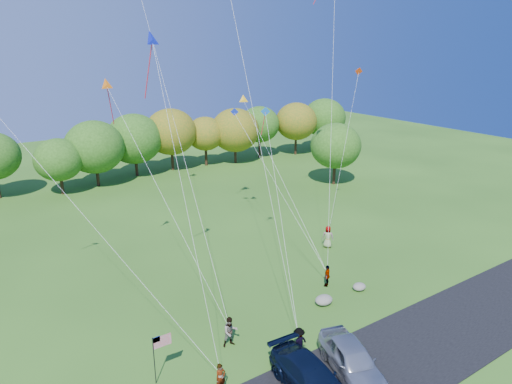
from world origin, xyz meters
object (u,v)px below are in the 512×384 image
flyer_d (327,276)px  flyer_e (328,237)px  minivan_silver (352,359)px  flyer_b (230,332)px  minivan_navy (311,378)px  flyer_a (221,378)px  flyer_c (299,342)px

flyer_d → flyer_e: bearing=-170.0°
minivan_silver → flyer_e: (9.47, 12.30, 0.03)m
flyer_b → flyer_e: flyer_e is taller
minivan_navy → flyer_a: (-3.62, 2.53, -0.07)m
flyer_c → flyer_a: bearing=-3.0°
flyer_c → minivan_silver: bearing=112.7°
flyer_c → flyer_e: (10.77, 9.60, 0.10)m
minivan_silver → flyer_a: (-6.17, 2.70, -0.15)m
minivan_navy → flyer_e: size_ratio=2.82×
minivan_silver → flyer_c: 3.00m
flyer_a → flyer_e: (15.64, 9.60, 0.18)m
minivan_navy → minivan_silver: (2.55, -0.17, 0.08)m
flyer_d → flyer_e: size_ratio=0.84×
minivan_silver → flyer_d: (5.10, 7.51, -0.12)m
minivan_silver → flyer_e: size_ratio=2.65×
flyer_e → minivan_navy: bearing=93.7°
flyer_a → flyer_b: bearing=46.5°
flyer_e → flyer_d: bearing=96.1°
flyer_d → flyer_e: (4.37, 4.79, 0.15)m
flyer_a → flyer_b: flyer_b is taller
minivan_silver → flyer_c: (-1.30, 2.70, -0.07)m
flyer_c → flyer_d: (6.40, 4.81, -0.05)m
minivan_navy → flyer_c: bearing=66.9°
minivan_navy → flyer_d: (7.65, 7.34, -0.04)m
minivan_navy → flyer_b: 5.50m
minivan_silver → flyer_a: size_ratio=3.27×
minivan_navy → flyer_b: bearing=108.2°
flyer_c → flyer_d: bearing=-146.0°
flyer_b → flyer_d: 9.28m
minivan_navy → minivan_silver: minivan_silver is taller
minivan_silver → flyer_b: (-3.96, 5.49, -0.01)m
minivan_silver → flyer_c: bearing=132.9°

